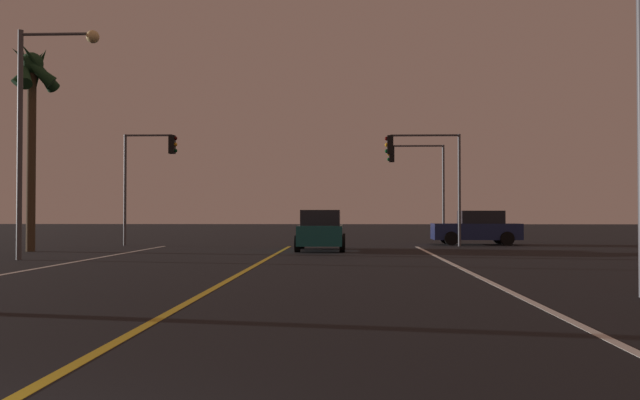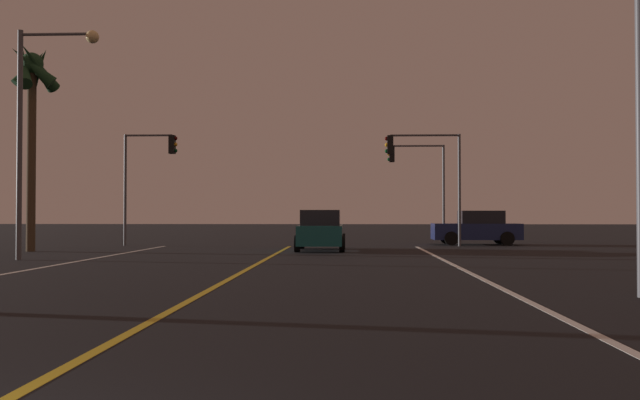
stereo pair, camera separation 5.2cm
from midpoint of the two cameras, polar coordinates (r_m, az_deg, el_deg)
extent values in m
cube|color=silver|center=(15.50, 14.32, -6.80)|extent=(0.16, 34.83, 0.01)
cube|color=gold|center=(15.43, -8.10, -6.85)|extent=(0.16, 34.83, 0.01)
cylinder|color=black|center=(30.44, -1.46, -3.41)|extent=(0.22, 0.68, 0.68)
cylinder|color=black|center=(30.37, 1.94, -3.42)|extent=(0.22, 0.68, 0.68)
cylinder|color=black|center=(27.74, -1.84, -3.63)|extent=(0.22, 0.68, 0.68)
cylinder|color=black|center=(27.67, 1.89, -3.64)|extent=(0.22, 0.68, 0.68)
cube|color=#145156|center=(29.03, 0.13, -2.89)|extent=(1.80, 4.30, 0.80)
cube|color=black|center=(28.77, 0.11, -1.47)|extent=(1.60, 2.10, 0.64)
cube|color=red|center=(26.96, -1.32, -2.81)|extent=(0.24, 0.08, 0.16)
cube|color=red|center=(26.91, 1.23, -2.82)|extent=(0.24, 0.08, 0.16)
cylinder|color=black|center=(34.24, 10.86, -3.14)|extent=(0.68, 0.22, 0.68)
cylinder|color=black|center=(36.02, 10.44, -3.05)|extent=(0.68, 0.22, 0.68)
cylinder|color=black|center=(34.73, 15.27, -3.09)|extent=(0.68, 0.22, 0.68)
cylinder|color=black|center=(36.49, 14.64, -3.00)|extent=(0.68, 0.22, 0.68)
cube|color=navy|center=(35.34, 12.81, -2.55)|extent=(4.30, 1.80, 0.80)
cube|color=black|center=(35.37, 13.20, -1.38)|extent=(2.10, 1.60, 0.64)
cube|color=red|center=(35.19, 16.35, -2.38)|extent=(0.08, 0.24, 0.16)
cube|color=red|center=(36.35, 15.90, -2.34)|extent=(0.08, 0.24, 0.16)
cylinder|color=#4C4C51|center=(33.45, 11.50, 0.81)|extent=(0.14, 0.14, 5.35)
cylinder|color=#4C4C51|center=(33.42, 8.69, 5.31)|extent=(3.28, 0.10, 0.10)
cube|color=black|center=(33.24, 5.87, 4.56)|extent=(0.28, 0.36, 0.90)
sphere|color=#3A0605|center=(33.26, 5.60, 5.08)|extent=(0.20, 0.20, 0.20)
sphere|color=orange|center=(33.23, 5.60, 4.56)|extent=(0.20, 0.20, 0.20)
sphere|color=#063816|center=(33.20, 5.60, 4.05)|extent=(0.20, 0.20, 0.20)
cylinder|color=#4C4C51|center=(34.78, -15.77, 0.81)|extent=(0.14, 0.14, 5.41)
cylinder|color=#4C4C51|center=(34.63, -13.93, 5.21)|extent=(2.30, 0.10, 0.10)
cube|color=black|center=(34.28, -12.09, 4.51)|extent=(0.28, 0.36, 0.90)
sphere|color=#3A0605|center=(34.27, -11.82, 5.02)|extent=(0.20, 0.20, 0.20)
sphere|color=orange|center=(34.24, -11.83, 4.52)|extent=(0.20, 0.20, 0.20)
sphere|color=#063816|center=(34.21, -11.83, 4.02)|extent=(0.20, 0.20, 0.20)
cylinder|color=#4C4C51|center=(38.89, 10.23, 0.56)|extent=(0.14, 0.14, 5.38)
cylinder|color=#4C4C51|center=(38.89, 8.12, 4.45)|extent=(2.86, 0.10, 0.10)
cube|color=black|center=(38.73, 6.01, 3.80)|extent=(0.28, 0.36, 0.90)
sphere|color=#3A0605|center=(38.75, 5.77, 4.25)|extent=(0.20, 0.20, 0.20)
sphere|color=orange|center=(38.72, 5.77, 3.80)|extent=(0.20, 0.20, 0.20)
sphere|color=#063816|center=(38.70, 5.77, 3.36)|extent=(0.20, 0.20, 0.20)
cylinder|color=#4C4C51|center=(25.25, -23.54, 4.22)|extent=(0.18, 0.18, 7.72)
cylinder|color=#4C4C51|center=(25.36, -20.91, 12.69)|extent=(2.46, 0.10, 0.10)
sphere|color=#F9D88C|center=(24.88, -18.24, 12.70)|extent=(0.44, 0.44, 0.44)
cylinder|color=#473826|center=(30.67, -22.72, 3.05)|extent=(0.36, 0.36, 7.48)
sphere|color=#19381E|center=(31.21, -22.66, 10.37)|extent=(0.90, 0.90, 0.90)
cone|color=#19381E|center=(30.99, -22.24, 10.17)|extent=(1.16, 2.31, 1.88)
cone|color=#19381E|center=(31.38, -22.27, 10.03)|extent=(1.51, 1.02, 1.80)
cone|color=#19381E|center=(31.47, -22.79, 10.00)|extent=(1.51, 1.36, 1.78)
cone|color=#19381E|center=(31.16, -23.22, 10.11)|extent=(1.49, 2.08, 2.11)
cone|color=#19381E|center=(30.89, -22.66, 10.21)|extent=(1.94, 1.31, 1.73)
camera|label=1|loc=(0.03, -87.54, -0.05)|focal=38.70mm
camera|label=2|loc=(0.03, 92.46, 0.05)|focal=38.70mm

